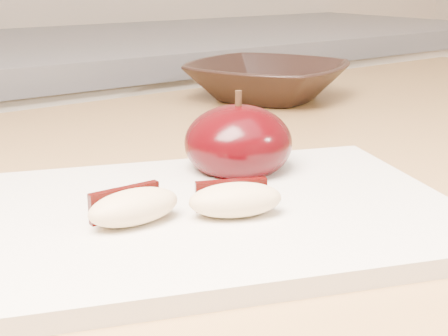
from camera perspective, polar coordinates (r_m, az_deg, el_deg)
cutting_board at (r=0.41m, az=0.00°, el=-4.13°), size 0.36×0.31×0.01m
apple_half at (r=0.48m, az=1.30°, el=2.32°), size 0.10×0.10×0.07m
apple_wedge_a at (r=0.38m, az=-8.33°, el=-3.49°), size 0.06×0.03×0.02m
apple_wedge_b at (r=0.39m, az=1.01°, el=-2.87°), size 0.07×0.05×0.02m
bowl at (r=0.81m, az=3.94°, el=7.95°), size 0.26×0.26×0.05m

